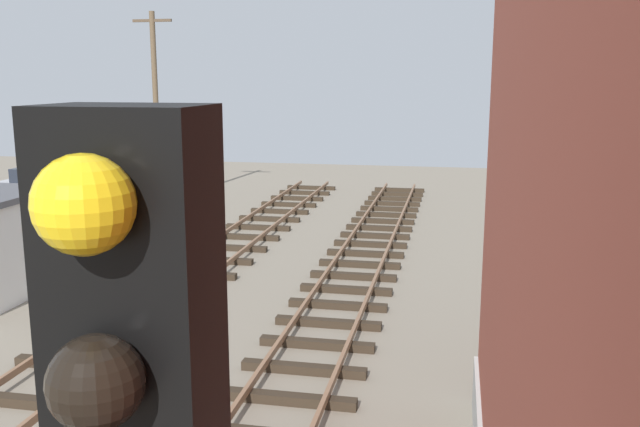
# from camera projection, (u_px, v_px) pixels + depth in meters

# --- Properties ---
(parked_car_white) EXTENTS (4.20, 2.04, 1.76)m
(parked_car_white) POSITION_uv_depth(u_px,v_px,m) (96.00, 190.00, 30.23)
(parked_car_white) COLOR silver
(parked_car_white) RESTS_ON ground
(parked_car_silver) EXTENTS (4.20, 2.04, 1.76)m
(parked_car_silver) POSITION_uv_depth(u_px,v_px,m) (44.00, 187.00, 31.08)
(parked_car_silver) COLOR #B7B7BC
(parked_car_silver) RESTS_ON ground
(utility_pole_far) EXTENTS (1.80, 0.24, 8.56)m
(utility_pole_far) POSITION_uv_depth(u_px,v_px,m) (156.00, 105.00, 31.09)
(utility_pole_far) COLOR brown
(utility_pole_far) RESTS_ON ground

